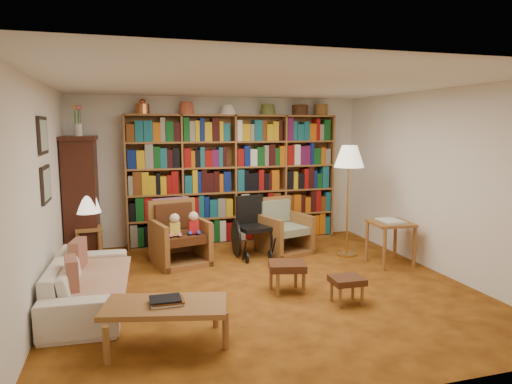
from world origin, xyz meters
name	(u,v)px	position (x,y,z in m)	size (l,w,h in m)	color
floor	(263,286)	(0.00, 0.00, 0.00)	(5.00, 5.00, 0.00)	#9D5918
ceiling	(263,84)	(0.00, 0.00, 2.50)	(5.00, 5.00, 0.00)	white
wall_back	(221,170)	(0.00, 2.50, 1.25)	(5.00, 5.00, 0.00)	white
wall_front	(367,234)	(0.00, -2.50, 1.25)	(5.00, 5.00, 0.00)	white
wall_left	(40,197)	(-2.50, 0.00, 1.25)	(5.00, 5.00, 0.00)	white
wall_right	(437,182)	(2.50, 0.00, 1.25)	(5.00, 5.00, 0.00)	white
bookshelf	(234,175)	(0.20, 2.33, 1.17)	(3.60, 0.30, 2.42)	#98642F
curio_cabinet	(82,196)	(-2.25, 2.00, 0.95)	(0.50, 0.95, 2.40)	#3E1710
framed_pictures	(44,160)	(-2.48, 0.30, 1.62)	(0.03, 0.52, 0.97)	black
sofa	(89,282)	(-2.05, -0.06, 0.28)	(0.75, 1.91, 0.56)	beige
sofa_throw	(93,280)	(-2.00, -0.06, 0.30)	(0.76, 1.42, 0.04)	beige
cushion_left	(78,259)	(-2.18, 0.29, 0.45)	(0.12, 0.38, 0.38)	maroon
cushion_right	(72,278)	(-2.18, -0.41, 0.45)	(0.11, 0.36, 0.36)	maroon
side_table_lamp	(89,237)	(-2.15, 1.66, 0.39)	(0.40, 0.40, 0.54)	#98642F
table_lamp	(88,204)	(-2.15, 1.66, 0.88)	(0.37, 0.37, 0.50)	#C18C3E
armchair_leather	(179,237)	(-0.88, 1.36, 0.38)	(0.91, 0.93, 0.93)	#98642F
armchair_sage	(282,231)	(0.79, 1.49, 0.33)	(0.89, 0.90, 0.86)	#98642F
wheelchair	(252,229)	(0.25, 1.41, 0.42)	(0.54, 0.75, 0.93)	black
floor_lamp	(349,161)	(1.67, 0.98, 1.48)	(0.46, 0.46, 1.72)	#C18C3E
side_table_papers	(391,229)	(2.07, 0.40, 0.53)	(0.61, 0.61, 0.66)	#98642F
footstool_a	(287,268)	(0.23, -0.27, 0.30)	(0.51, 0.46, 0.37)	#472112
footstool_b	(347,282)	(0.76, -0.79, 0.25)	(0.37, 0.32, 0.31)	#472112
coffee_table	(165,308)	(-1.31, -1.22, 0.35)	(1.21, 0.80, 0.45)	#98642F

